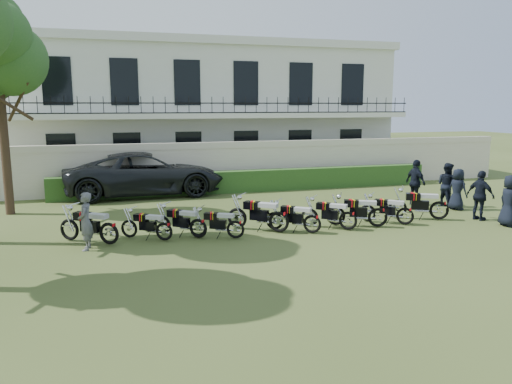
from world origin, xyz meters
TOP-DOWN VIEW (x-y plane):
  - ground at (0.00, 0.00)m, footprint 100.00×100.00m
  - perimeter_wall at (0.00, 8.00)m, footprint 30.00×0.35m
  - hedge at (1.00, 7.20)m, footprint 18.00×0.60m
  - building at (0.00, 13.96)m, footprint 20.40×9.60m
  - motorcycle_0 at (-5.47, -0.42)m, footprint 1.72×1.27m
  - motorcycle_1 at (-3.89, -0.44)m, footprint 1.49×1.03m
  - motorcycle_2 at (-2.86, -0.43)m, footprint 1.52×1.20m
  - motorcycle_3 at (-1.79, -0.81)m, footprint 1.58×0.91m
  - motorcycle_4 at (-0.30, -0.49)m, footprint 1.73×1.39m
  - motorcycle_5 at (0.68, -0.88)m, footprint 1.51×1.19m
  - motorcycle_6 at (1.96, -0.81)m, footprint 1.52×1.28m
  - motorcycle_7 at (3.07, -0.74)m, footprint 1.85×1.01m
  - motorcycle_8 at (4.13, -0.71)m, footprint 1.48×1.24m
  - motorcycle_9 at (5.69, -0.41)m, footprint 1.88×1.09m
  - suv at (-3.85, 7.68)m, footprint 7.10×3.45m
  - inspector at (-6.08, -0.72)m, footprint 0.45×0.63m
  - officer_0 at (7.39, -1.78)m, footprint 0.60×0.88m
  - officer_2 at (7.08, -0.78)m, footprint 0.71×1.11m
  - officer_3 at (7.49, 0.96)m, footprint 0.72×0.90m
  - officer_4 at (7.50, 1.61)m, footprint 0.84×0.98m
  - officer_5 at (6.46, 2.19)m, footprint 0.55×1.12m

SIDE VIEW (x-z plane):
  - ground at x=0.00m, z-range 0.00..0.00m
  - motorcycle_1 at x=-3.89m, z-range -0.04..0.91m
  - motorcycle_3 at x=-1.79m, z-range -0.04..0.91m
  - motorcycle_5 at x=0.68m, z-range -0.04..0.96m
  - motorcycle_8 at x=4.13m, z-range -0.04..0.97m
  - motorcycle_2 at x=-2.86m, z-range -0.04..0.97m
  - motorcycle_6 at x=1.96m, z-range -0.04..0.99m
  - hedge at x=1.00m, z-range 0.00..1.00m
  - motorcycle_7 at x=3.07m, z-range -0.04..1.05m
  - motorcycle_0 at x=-5.47m, z-range -0.04..1.07m
  - motorcycle_9 at x=5.69m, z-range -0.04..1.09m
  - motorcycle_4 at x=-0.30m, z-range -0.04..1.11m
  - officer_3 at x=7.49m, z-range 0.00..1.60m
  - inspector at x=-6.08m, z-range 0.00..1.64m
  - officer_0 at x=7.39m, z-range 0.00..1.73m
  - officer_4 at x=7.50m, z-range 0.00..1.76m
  - officer_2 at x=7.08m, z-range 0.00..1.76m
  - officer_5 at x=6.46m, z-range 0.00..1.86m
  - suv at x=-3.85m, z-range 0.00..1.95m
  - perimeter_wall at x=0.00m, z-range 0.02..2.32m
  - building at x=0.00m, z-range 0.01..7.41m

